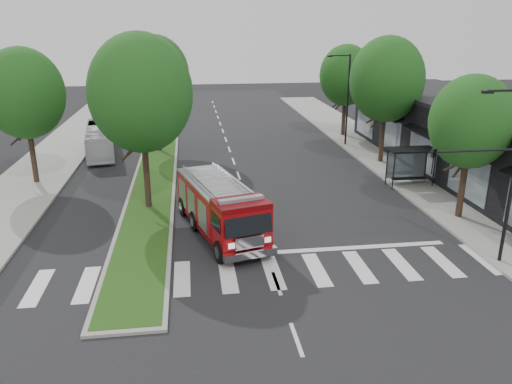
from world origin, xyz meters
TOP-DOWN VIEW (x-y plane):
  - ground at (0.00, 0.00)m, footprint 140.00×140.00m
  - sidewalk_right at (12.50, 10.00)m, footprint 5.00×80.00m
  - sidewalk_left at (-14.50, 10.00)m, footprint 5.00×80.00m
  - median at (-6.00, 18.00)m, footprint 3.00×50.00m
  - storefront_row at (17.00, 10.00)m, footprint 8.00×30.00m
  - bus_shelter at (11.20, 8.15)m, footprint 3.20×1.60m
  - tree_right_near at (11.50, 2.00)m, footprint 4.40×4.40m
  - tree_right_mid at (11.50, 14.00)m, footprint 5.60×5.60m
  - tree_right_far at (11.50, 24.00)m, footprint 5.00×5.00m
  - tree_median_near at (-6.00, 6.00)m, footprint 5.80×5.80m
  - tree_median_far at (-6.00, 20.00)m, footprint 5.60×5.60m
  - tree_left_mid at (-14.00, 12.00)m, footprint 5.20×5.20m
  - streetlight_right_near at (9.61, -3.50)m, footprint 4.08×0.22m
  - streetlight_right_far at (10.35, 20.00)m, footprint 2.11×0.20m
  - fire_engine at (-1.98, 1.74)m, footprint 4.64×8.84m
  - city_bus at (-10.87, 19.71)m, footprint 3.40×9.10m

SIDE VIEW (x-z plane):
  - ground at x=0.00m, z-range 0.00..0.00m
  - sidewalk_right at x=12.50m, z-range 0.00..0.15m
  - sidewalk_left at x=-14.50m, z-range 0.00..0.15m
  - median at x=-6.00m, z-range 0.00..0.16m
  - city_bus at x=-10.87m, z-range 0.00..2.48m
  - fire_engine at x=-1.98m, z-range -0.06..2.88m
  - bus_shelter at x=11.20m, z-range 0.73..3.34m
  - storefront_row at x=17.00m, z-range 0.00..5.00m
  - streetlight_right_far at x=10.35m, z-range 0.48..8.48m
  - streetlight_right_near at x=9.61m, z-range 0.67..8.67m
  - tree_right_near at x=11.50m, z-range 1.48..9.53m
  - tree_right_far at x=11.50m, z-range 1.47..10.20m
  - tree_left_mid at x=-14.00m, z-range 1.58..10.74m
  - tree_right_mid at x=11.50m, z-range 1.63..11.35m
  - tree_median_far at x=-6.00m, z-range 1.63..11.35m
  - tree_median_near at x=-6.00m, z-range 1.73..11.89m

